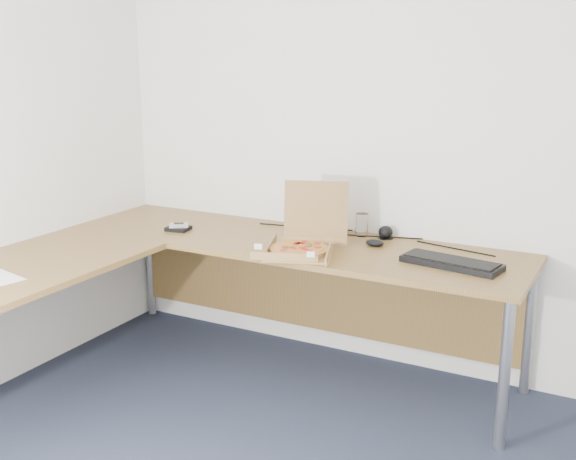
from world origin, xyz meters
The scene contains 10 objects.
room_shell centered at (0.00, 0.00, 1.25)m, with size 3.50×3.50×2.50m, color white, non-canonical shape.
desk centered at (-0.82, 0.97, 0.70)m, with size 2.50×2.20×0.73m.
pizza_box centered at (-0.34, 1.21, 0.77)m, with size 0.33×0.38×0.33m.
drinking_glass centered at (-0.20, 1.67, 0.79)m, with size 0.07×0.07×0.12m, color white.
keyboard centered at (0.38, 1.35, 0.74)m, with size 0.46×0.16×0.03m, color black.
mouse centered at (-0.06, 1.50, 0.75)m, with size 0.10×0.06×0.04m, color black.
wallet centered at (-1.15, 1.30, 0.74)m, with size 0.12×0.10×0.02m, color black.
phone centered at (-1.15, 1.29, 0.76)m, with size 0.10×0.05×0.02m, color #B2B5BA.
dome_speaker centered at (-0.07, 1.68, 0.77)m, with size 0.09×0.09×0.07m, color black.
cable_bundle centered at (-0.17, 1.66, 0.73)m, with size 0.65×0.04×0.01m, color black, non-canonical shape.
Camera 1 is at (1.18, -1.80, 1.72)m, focal length 44.11 mm.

